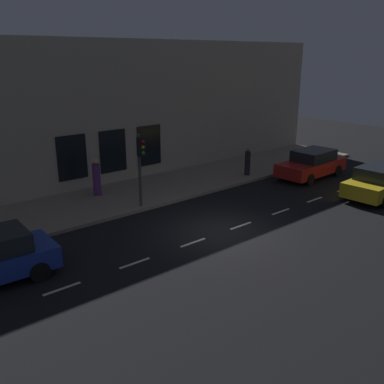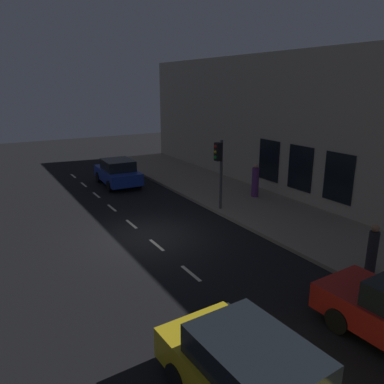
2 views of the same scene
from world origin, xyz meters
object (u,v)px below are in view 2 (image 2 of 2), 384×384
Objects in this scene: parked_car_2 at (118,172)px; traffic_light at (219,162)px; pedestrian_1 at (372,249)px; pedestrian_0 at (255,181)px.

traffic_light is at bearing -69.17° from parked_car_2.
traffic_light reaches higher than pedestrian_1.
pedestrian_1 reaches higher than parked_car_2.
pedestrian_1 is at bearing -85.06° from traffic_light.
pedestrian_1 is (-2.20, -8.40, -0.07)m from pedestrian_0.
parked_car_2 is at bearing 108.59° from traffic_light.
pedestrian_0 is (2.86, 0.74, -1.48)m from traffic_light.
pedestrian_1 is at bearing -166.60° from pedestrian_0.
pedestrian_0 is 1.12× the size of pedestrian_1.
pedestrian_1 is (3.09, -14.88, 0.12)m from parked_car_2.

